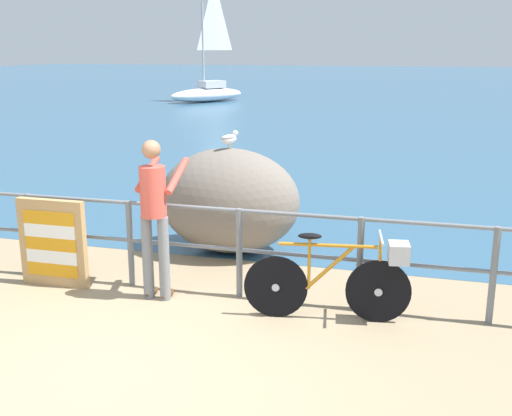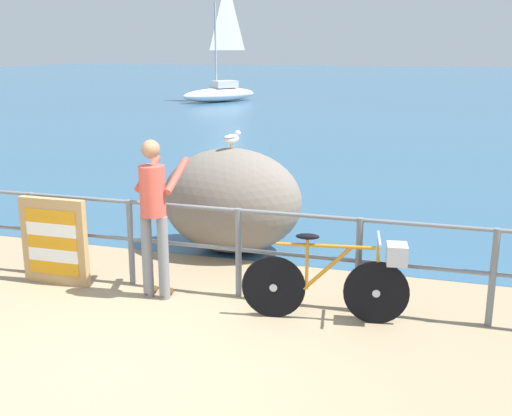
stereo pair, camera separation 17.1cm
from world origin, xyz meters
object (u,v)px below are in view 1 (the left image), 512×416
at_px(person_at_railing, 155,212).
at_px(seagull, 229,138).
at_px(folded_deckchair_stack, 53,243).
at_px(bicycle, 342,277).
at_px(sailboat, 208,88).
at_px(breakwater_boulder_main, 229,201).

xyz_separation_m(person_at_railing, seagull, (0.28, 1.79, 0.57)).
bearing_deg(folded_deckchair_stack, bicycle, -1.27).
xyz_separation_m(folded_deckchair_stack, seagull, (1.60, 1.76, 1.04)).
distance_m(folded_deckchair_stack, seagull, 2.60).
xyz_separation_m(seagull, sailboat, (-8.48, 22.84, -0.85)).
xyz_separation_m(person_at_railing, breakwater_boulder_main, (0.27, 1.79, -0.28)).
bearing_deg(seagull, breakwater_boulder_main, 115.12).
bearing_deg(bicycle, seagull, 125.68).
relative_size(seagull, sailboat, 0.05).
bearing_deg(sailboat, breakwater_boulder_main, 54.41).
height_order(person_at_railing, folded_deckchair_stack, person_at_railing).
bearing_deg(sailboat, bicycle, 56.62).
xyz_separation_m(bicycle, sailboat, (-10.25, 24.68, 0.24)).
distance_m(bicycle, person_at_railing, 2.12).
relative_size(folded_deckchair_stack, seagull, 3.12).
height_order(folded_deckchair_stack, seagull, seagull).
relative_size(person_at_railing, folded_deckchair_stack, 1.71).
bearing_deg(breakwater_boulder_main, sailboat, 110.34).
bearing_deg(person_at_railing, breakwater_boulder_main, -6.26).
xyz_separation_m(bicycle, folded_deckchair_stack, (-3.37, 0.07, 0.06)).
relative_size(person_at_railing, sailboat, 0.29).
xyz_separation_m(folded_deckchair_stack, sailboat, (-6.88, 24.60, 0.19)).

